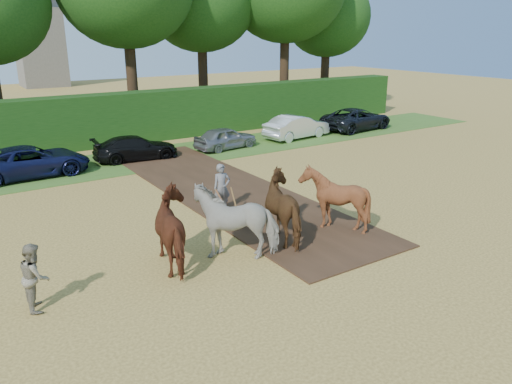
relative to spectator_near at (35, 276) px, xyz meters
name	(u,v)px	position (x,y,z in m)	size (l,w,h in m)	color
ground	(297,258)	(7.05, -1.31, -0.85)	(120.00, 120.00, 0.00)	gold
earth_strip	(224,190)	(8.55, 5.69, -0.83)	(4.50, 17.00, 0.05)	#472D1C
grass_verge	(132,161)	(7.05, 12.69, -0.84)	(50.00, 5.00, 0.03)	#38601E
hedgerow	(103,120)	(7.05, 17.19, 0.65)	(46.00, 1.60, 3.00)	#14380F
spectator_near	(35,276)	(0.00, 0.00, 0.00)	(0.83, 0.65, 1.71)	tan
plough_team	(262,212)	(6.74, 0.14, 0.23)	(7.42, 5.17, 2.19)	#5E2717
parked_cars	(162,145)	(8.63, 12.47, -0.14)	(36.03, 2.96, 1.49)	#ACAEB3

